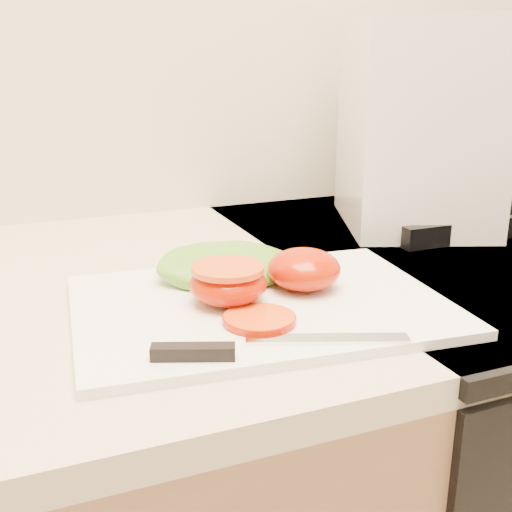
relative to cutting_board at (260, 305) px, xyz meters
name	(u,v)px	position (x,y,z in m)	size (l,w,h in m)	color
stove	(491,500)	(0.48, 0.13, -0.47)	(0.76, 0.66, 0.93)	black
cutting_board	(260,305)	(0.00, 0.00, 0.00)	(0.37, 0.27, 0.01)	white
tomato_half_dome	(304,269)	(0.06, 0.02, 0.03)	(0.08, 0.08, 0.04)	#B41D00
tomato_half_cut	(228,283)	(-0.03, 0.01, 0.03)	(0.08, 0.08, 0.04)	#B41D00
tomato_slice_0	(259,319)	(-0.02, -0.05, 0.01)	(0.07, 0.07, 0.01)	#DD4D16
lettuce_leaf_0	(226,266)	(-0.01, 0.08, 0.02)	(0.16, 0.10, 0.03)	#5D9627
knife	(248,347)	(-0.05, -0.10, 0.01)	(0.23, 0.07, 0.01)	silver
appliance	(417,125)	(0.35, 0.23, 0.15)	(0.20, 0.25, 0.30)	silver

